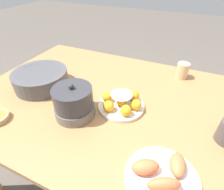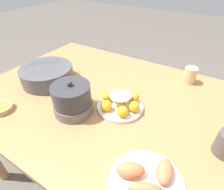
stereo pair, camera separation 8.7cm
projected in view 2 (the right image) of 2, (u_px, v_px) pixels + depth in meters
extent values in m
plane|color=#5B544C|center=(107.00, 170.00, 1.37)|extent=(12.00, 12.00, 0.00)
cylinder|color=#A87547|center=(219.00, 135.00, 1.20)|extent=(0.06, 0.06, 0.70)
cylinder|color=#A87547|center=(77.00, 83.00, 1.73)|extent=(0.06, 0.06, 0.70)
cube|color=#A87547|center=(105.00, 98.00, 0.94)|extent=(1.37, 1.00, 0.03)
cylinder|color=silver|center=(120.00, 106.00, 0.85)|extent=(0.22, 0.22, 0.02)
sphere|color=#F4A823|center=(107.00, 96.00, 0.86)|extent=(0.05, 0.05, 0.05)
sphere|color=#F4A823|center=(106.00, 106.00, 0.80)|extent=(0.05, 0.05, 0.05)
sphere|color=#F4A823|center=(122.00, 112.00, 0.77)|extent=(0.05, 0.05, 0.05)
sphere|color=#F4A823|center=(134.00, 107.00, 0.79)|extent=(0.05, 0.05, 0.05)
sphere|color=#F4A823|center=(134.00, 97.00, 0.85)|extent=(0.05, 0.05, 0.05)
sphere|color=#F4A823|center=(121.00, 92.00, 0.88)|extent=(0.05, 0.05, 0.05)
ellipsoid|color=white|center=(120.00, 95.00, 0.81)|extent=(0.10, 0.10, 0.02)
sphere|color=#F4A823|center=(120.00, 101.00, 0.83)|extent=(0.05, 0.05, 0.05)
cylinder|color=#4C4C51|center=(47.00, 74.00, 1.02)|extent=(0.30, 0.30, 0.09)
cylinder|color=brown|center=(46.00, 68.00, 0.99)|extent=(0.24, 0.24, 0.01)
cylinder|color=tan|center=(2.00, 108.00, 0.83)|extent=(0.10, 0.10, 0.02)
cylinder|color=olive|center=(1.00, 107.00, 0.82)|extent=(0.08, 0.08, 0.01)
cylinder|color=silver|center=(146.00, 184.00, 0.55)|extent=(0.24, 0.24, 0.01)
ellipsoid|color=#E57042|center=(130.00, 170.00, 0.55)|extent=(0.11, 0.09, 0.05)
ellipsoid|color=#E57042|center=(146.00, 190.00, 0.50)|extent=(0.11, 0.08, 0.05)
ellipsoid|color=#E57042|center=(165.00, 171.00, 0.55)|extent=(0.07, 0.10, 0.04)
cylinder|color=#DBB27F|center=(190.00, 75.00, 1.01)|extent=(0.07, 0.07, 0.09)
cylinder|color=#66605B|center=(74.00, 107.00, 0.82)|extent=(0.18, 0.18, 0.05)
cylinder|color=#333338|center=(72.00, 95.00, 0.78)|extent=(0.17, 0.17, 0.09)
sphere|color=#333338|center=(70.00, 83.00, 0.74)|extent=(0.02, 0.02, 0.02)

